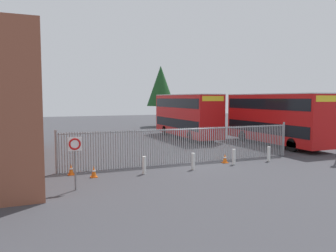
{
  "coord_description": "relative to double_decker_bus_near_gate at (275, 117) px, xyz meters",
  "views": [
    {
      "loc": [
        -9.21,
        -18.61,
        4.04
      ],
      "look_at": [
        0.0,
        4.0,
        2.0
      ],
      "focal_mm": 35.79,
      "sensor_mm": 36.0,
      "label": 1
    }
  ],
  "objects": [
    {
      "name": "speed_limit_sign_post",
      "position": [
        -17.55,
        -8.09,
        -0.65
      ],
      "size": [
        0.6,
        0.14,
        2.4
      ],
      "color": "slate",
      "rests_on": "ground"
    },
    {
      "name": "bollard_center_front",
      "position": [
        -10.87,
        -6.2,
        -1.95
      ],
      "size": [
        0.2,
        0.2,
        0.95
      ],
      "primitive_type": "cylinder",
      "color": "silver",
      "rests_on": "ground"
    },
    {
      "name": "double_decker_bus_near_gate",
      "position": [
        0.0,
        0.0,
        0.0
      ],
      "size": [
        2.54,
        10.81,
        4.42
      ],
      "color": "red",
      "rests_on": "ground"
    },
    {
      "name": "bollard_near_left",
      "position": [
        -13.78,
        -6.21,
        -1.95
      ],
      "size": [
        0.2,
        0.2,
        0.95
      ],
      "primitive_type": "cylinder",
      "color": "silver",
      "rests_on": "ground"
    },
    {
      "name": "palisade_fence",
      "position": [
        -10.46,
        -4.33,
        -1.24
      ],
      "size": [
        15.39,
        0.14,
        2.35
      ],
      "color": "gray",
      "rests_on": "ground"
    },
    {
      "name": "traffic_cone_by_gate",
      "position": [
        -8.15,
        -5.18,
        -2.13
      ],
      "size": [
        0.34,
        0.34,
        0.59
      ],
      "color": "orange",
      "rests_on": "ground"
    },
    {
      "name": "tree_tall_back",
      "position": [
        -2.14,
        21.73,
        3.33
      ],
      "size": [
        3.97,
        3.97,
        8.61
      ],
      "color": "#4C3823",
      "rests_on": "ground"
    },
    {
      "name": "bollard_far_right",
      "position": [
        -5.26,
        -5.77,
        -1.95
      ],
      "size": [
        0.2,
        0.2,
        0.95
      ],
      "primitive_type": "cylinder",
      "color": "silver",
      "rests_on": "ground"
    },
    {
      "name": "traffic_cone_mid_forecourt",
      "position": [
        -17.42,
        -4.97,
        -2.13
      ],
      "size": [
        0.34,
        0.34,
        0.59
      ],
      "color": "orange",
      "rests_on": "ground"
    },
    {
      "name": "double_decker_bus_behind_fence_left",
      "position": [
        -4.74,
        7.73,
        0.0
      ],
      "size": [
        2.54,
        10.81,
        4.42
      ],
      "color": "red",
      "rests_on": "ground"
    },
    {
      "name": "bollard_near_right",
      "position": [
        -7.93,
        -5.85,
        -1.95
      ],
      "size": [
        0.2,
        0.2,
        0.95
      ],
      "primitive_type": "cylinder",
      "color": "silver",
      "rests_on": "ground"
    },
    {
      "name": "traffic_cone_near_kerb",
      "position": [
        -16.4,
        -5.93,
        -2.13
      ],
      "size": [
        0.34,
        0.34,
        0.59
      ],
      "color": "orange",
      "rests_on": "ground"
    },
    {
      "name": "ground_plane",
      "position": [
        -10.02,
        3.67,
        -2.42
      ],
      "size": [
        100.0,
        100.0,
        0.0
      ],
      "primitive_type": "plane",
      "color": "#3D3D42"
    }
  ]
}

